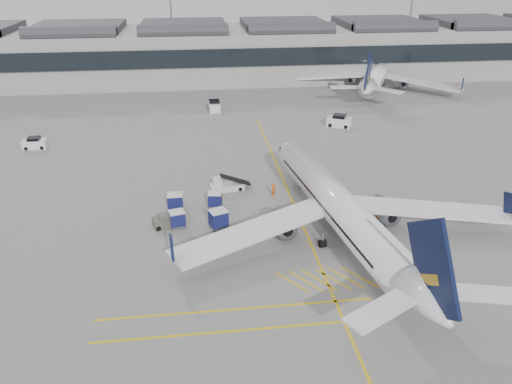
{
  "coord_description": "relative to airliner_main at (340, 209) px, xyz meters",
  "views": [
    {
      "loc": [
        -0.41,
        -41.56,
        25.23
      ],
      "look_at": [
        5.14,
        2.91,
        4.0
      ],
      "focal_mm": 35.0,
      "sensor_mm": 36.0,
      "label": 1
    }
  ],
  "objects": [
    {
      "name": "baggage_cart_d",
      "position": [
        -11.78,
        3.06,
        -1.89
      ],
      "size": [
        2.26,
        2.06,
        1.95
      ],
      "rotation": [
        0.0,
        0.0,
        0.35
      ],
      "color": "gray",
      "rests_on": "ground"
    },
    {
      "name": "service_van_right",
      "position": [
        9.66,
        34.23,
        -2.05
      ],
      "size": [
        4.3,
        3.46,
        1.98
      ],
      "rotation": [
        0.0,
        0.0,
        -0.47
      ],
      "color": "white",
      "rests_on": "ground"
    },
    {
      "name": "pushback_tug",
      "position": [
        -17.24,
        3.94,
        -2.33
      ],
      "size": [
        2.72,
        2.07,
        1.35
      ],
      "rotation": [
        0.0,
        0.0,
        0.28
      ],
      "color": "#535447",
      "rests_on": "ground"
    },
    {
      "name": "baggage_cart_b",
      "position": [
        -15.98,
        3.74,
        -2.0
      ],
      "size": [
        1.94,
        1.72,
        1.74
      ],
      "rotation": [
        0.0,
        0.0,
        0.25
      ],
      "color": "gray",
      "rests_on": "ground"
    },
    {
      "name": "service_van_left",
      "position": [
        -36.87,
        29.69,
        -2.18
      ],
      "size": [
        3.28,
        1.68,
        1.68
      ],
      "rotation": [
        0.0,
        0.0,
        0.01
      ],
      "color": "white",
      "rests_on": "ground"
    },
    {
      "name": "airliner_far",
      "position": [
        24.51,
        58.4,
        -0.02
      ],
      "size": [
        30.91,
        34.1,
        9.91
      ],
      "rotation": [
        0.0,
        0.0,
        -0.47
      ],
      "color": "white",
      "rests_on": "ground"
    },
    {
      "name": "airliner_main",
      "position": [
        0.0,
        0.0,
        0.0
      ],
      "size": [
        34.1,
        37.47,
        9.99
      ],
      "rotation": [
        0.0,
        0.0,
        0.13
      ],
      "color": "white",
      "rests_on": "ground"
    },
    {
      "name": "safety_cone_engine",
      "position": [
        4.96,
        2.78,
        -2.65
      ],
      "size": [
        0.41,
        0.41,
        0.57
      ],
      "primitive_type": "cone",
      "color": "#F24C0A",
      "rests_on": "ground"
    },
    {
      "name": "baggage_cart_a",
      "position": [
        -11.91,
        7.83,
        -2.05
      ],
      "size": [
        1.76,
        1.54,
        1.65
      ],
      "rotation": [
        0.0,
        0.0,
        -0.17
      ],
      "color": "gray",
      "rests_on": "ground"
    },
    {
      "name": "ramp_agent_a",
      "position": [
        -5.07,
        9.5,
        -2.12
      ],
      "size": [
        0.71,
        0.68,
        1.63
      ],
      "primitive_type": "imported",
      "rotation": [
        0.0,
        0.0,
        0.7
      ],
      "color": "#EB500C",
      "rests_on": "ground"
    },
    {
      "name": "belt_loader",
      "position": [
        -10.4,
        12.04,
        -2.35
      ],
      "size": [
        4.96,
        2.07,
        1.98
      ],
      "rotation": [
        0.0,
        0.0,
        0.13
      ],
      "color": "silver",
      "rests_on": "ground"
    },
    {
      "name": "terminal",
      "position": [
        -13.11,
        71.62,
        3.21
      ],
      "size": [
        200.0,
        20.45,
        12.4
      ],
      "color": "#9E9E99",
      "rests_on": "ground"
    },
    {
      "name": "baggage_cart_c",
      "position": [
        -16.26,
        7.58,
        -1.92
      ],
      "size": [
        1.8,
        1.49,
        1.88
      ],
      "rotation": [
        0.0,
        0.0,
        0.01
      ],
      "color": "gray",
      "rests_on": "ground"
    },
    {
      "name": "light_masts",
      "position": [
        -14.78,
        85.69,
        11.56
      ],
      "size": [
        113.0,
        0.6,
        25.45
      ],
      "color": "slate",
      "rests_on": "ground"
    },
    {
      "name": "service_van_mid",
      "position": [
        -10.13,
        45.9,
        -2.05
      ],
      "size": [
        2.06,
        3.91,
        1.97
      ],
      "rotation": [
        0.0,
        0.0,
        1.61
      ],
      "color": "white",
      "rests_on": "ground"
    },
    {
      "name": "safety_cone_nose",
      "position": [
        -2.16,
        18.58,
        -2.71
      ],
      "size": [
        0.33,
        0.33,
        0.46
      ],
      "primitive_type": "cone",
      "color": "#F24C0A",
      "rests_on": "ground"
    },
    {
      "name": "ramp_agent_b",
      "position": [
        -11.85,
        2.77,
        -2.11
      ],
      "size": [
        0.97,
        0.87,
        1.65
      ],
      "primitive_type": "imported",
      "rotation": [
        0.0,
        0.0,
        3.5
      ],
      "color": "orange",
      "rests_on": "ground"
    },
    {
      "name": "ground",
      "position": [
        -13.11,
        -0.31,
        -2.93
      ],
      "size": [
        220.0,
        220.0,
        0.0
      ],
      "primitive_type": "plane",
      "color": "gray",
      "rests_on": "ground"
    },
    {
      "name": "apron_markings",
      "position": [
        -3.11,
        9.69,
        -2.93
      ],
      "size": [
        0.25,
        60.0,
        0.01
      ],
      "primitive_type": "cube",
      "color": "gold",
      "rests_on": "ground"
    }
  ]
}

